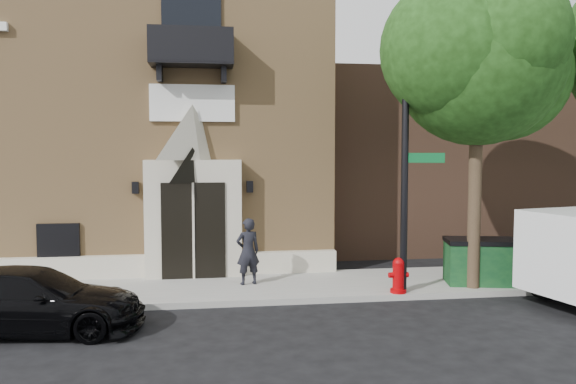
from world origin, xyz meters
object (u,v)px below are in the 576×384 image
Objects in this scene: black_sedan at (31,300)px; pedestrian_near at (248,251)px; fire_hydrant at (398,275)px; dumpster at (481,261)px; street_sign at (406,161)px.

pedestrian_near is (4.48, 2.81, 0.37)m from black_sedan.
fire_hydrant is 0.50× the size of pedestrian_near.
black_sedan is 10.67m from dumpster.
dumpster is at bearing 158.27° from pedestrian_near.
street_sign reaches higher than black_sedan.
pedestrian_near is (-5.99, 0.77, 0.27)m from dumpster.
dumpster is (2.44, 0.61, 0.17)m from fire_hydrant.
fire_hydrant is 0.44× the size of dumpster.
black_sedan is at bearing 17.79° from pedestrian_near.
street_sign reaches higher than fire_hydrant.
dumpster is (2.29, 0.60, -2.60)m from street_sign.
pedestrian_near reaches higher than fire_hydrant.
fire_hydrant is at bearing -74.44° from black_sedan.
black_sedan is 2.56× the size of pedestrian_near.
fire_hydrant is (-0.14, -0.01, -2.77)m from street_sign.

